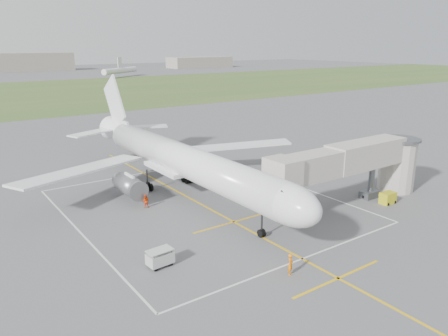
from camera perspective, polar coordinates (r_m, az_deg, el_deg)
ground at (r=53.93m, az=-5.07°, el=-3.64°), size 700.00×700.00×0.00m
grass_strip at (r=176.80m, az=-27.18°, el=8.38°), size 700.00×120.00×0.02m
apron_markings at (r=49.29m, az=-1.63°, el=-5.50°), size 28.20×60.00×0.01m
airliner at (r=53.25m, az=-5.59°, el=1.04°), size 38.93×46.75×13.52m
jet_bridge at (r=52.89m, az=17.47°, el=0.66°), size 23.40×5.00×7.20m
gpu_unit at (r=54.47m, az=20.61°, el=-3.69°), size 1.84×1.32×1.36m
baggage_cart at (r=37.63m, az=-8.35°, el=-11.53°), size 2.24×1.44×1.50m
ramp_worker_nose at (r=36.36m, az=8.68°, el=-12.34°), size 0.79×0.73×1.81m
ramp_worker_wing at (r=50.56m, az=-10.20°, el=-4.26°), size 0.95×0.90×1.55m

